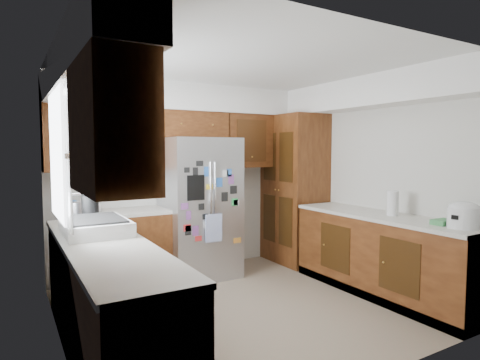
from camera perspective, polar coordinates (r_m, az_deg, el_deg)
name	(u,v)px	position (r m, az deg, el deg)	size (l,w,h in m)	color
floor	(248,306)	(4.43, 1.16, -17.51)	(3.60, 3.60, 0.00)	gray
room_shell	(223,134)	(4.38, -2.49, 6.60)	(3.64, 3.24, 2.52)	silver
left_counter_run	(115,288)	(3.82, -17.33, -14.47)	(1.36, 3.20, 0.92)	#47210D
right_counter_run	(383,258)	(4.90, 19.64, -10.43)	(0.63, 2.25, 0.92)	#47210D
pantry	(294,189)	(5.95, 7.72, -1.27)	(0.60, 0.90, 2.15)	#47210D
fridge	(200,208)	(5.23, -5.75, -3.93)	(0.90, 0.79, 1.80)	#A5A5AA
bridge_cabinet	(192,125)	(5.40, -6.85, 7.75)	(0.96, 0.34, 0.35)	#47210D
fridge_top_items	(202,103)	(5.44, -5.48, 10.89)	(0.81, 0.31, 0.25)	#222DA8
sink_assembly	(96,226)	(3.72, -19.84, -6.14)	(0.52, 0.70, 0.37)	white
left_counter_clutter	(86,208)	(4.42, -21.06, -3.73)	(0.37, 0.85, 0.38)	black
rice_cooker	(464,214)	(4.27, 29.21, -4.27)	(0.29, 0.28, 0.25)	white
paper_towel	(393,203)	(4.75, 20.90, -3.09)	(0.12, 0.12, 0.28)	white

